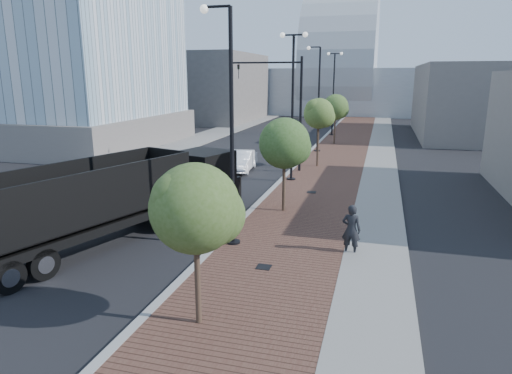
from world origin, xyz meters
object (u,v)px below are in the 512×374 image
(dump_truck, at_px, (156,194))
(dark_car_mid, at_px, (217,158))
(white_sedan, at_px, (242,161))
(pedestrian, at_px, (351,230))

(dump_truck, height_order, dark_car_mid, dump_truck)
(dump_truck, relative_size, dark_car_mid, 3.22)
(dump_truck, bearing_deg, white_sedan, 107.36)
(white_sedan, relative_size, dark_car_mid, 1.04)
(white_sedan, bearing_deg, pedestrian, -62.99)
(dump_truck, relative_size, pedestrian, 6.77)
(pedestrian, bearing_deg, dump_truck, 0.66)
(dump_truck, relative_size, white_sedan, 3.09)
(dark_car_mid, bearing_deg, pedestrian, -50.67)
(white_sedan, distance_m, pedestrian, 16.59)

